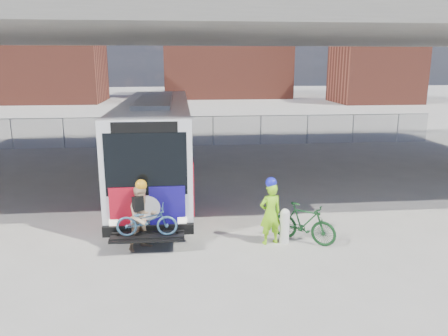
{
  "coord_description": "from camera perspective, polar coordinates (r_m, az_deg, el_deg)",
  "views": [
    {
      "loc": [
        -1.05,
        -14.77,
        5.05
      ],
      "look_at": [
        0.39,
        -0.62,
        1.6
      ],
      "focal_mm": 35.0,
      "sensor_mm": 36.0,
      "label": 1
    }
  ],
  "objects": [
    {
      "name": "bollard",
      "position": [
        12.66,
        7.93,
        -7.34
      ],
      "size": [
        0.27,
        0.27,
        1.02
      ],
      "color": "silver",
      "rests_on": "ground"
    },
    {
      "name": "chainlink_fence",
      "position": [
        27.04,
        -3.56,
        5.9
      ],
      "size": [
        30.0,
        0.06,
        30.0
      ],
      "color": "gray",
      "rests_on": "ground"
    },
    {
      "name": "cyclist_tan",
      "position": [
        12.23,
        -10.61,
        -6.25
      ],
      "size": [
        1.12,
        1.08,
        1.99
      ],
      "rotation": [
        0.0,
        0.0,
        0.66
      ],
      "color": "#D3AE87",
      "rests_on": "ground"
    },
    {
      "name": "bus",
      "position": [
        18.07,
        -8.78,
        4.1
      ],
      "size": [
        2.67,
        12.9,
        3.69
      ],
      "color": "silver",
      "rests_on": "ground"
    },
    {
      "name": "smokestack",
      "position": [
        71.76,
        6.69,
        19.5
      ],
      "size": [
        2.2,
        2.2,
        25.0
      ],
      "primitive_type": "cylinder",
      "color": "brown",
      "rests_on": "ground"
    },
    {
      "name": "brick_buildings",
      "position": [
        63.04,
        -3.87,
        13.94
      ],
      "size": [
        54.0,
        22.0,
        12.0
      ],
      "color": "brown",
      "rests_on": "ground"
    },
    {
      "name": "overpass",
      "position": [
        18.86,
        -2.75,
        18.16
      ],
      "size": [
        40.0,
        16.0,
        7.95
      ],
      "color": "#605E59",
      "rests_on": "ground"
    },
    {
      "name": "bike_parked",
      "position": [
        12.79,
        10.41,
        -7.09
      ],
      "size": [
        1.85,
        1.57,
        1.15
      ],
      "primitive_type": "imported",
      "rotation": [
        0.0,
        0.0,
        0.93
      ],
      "color": "#14401C",
      "rests_on": "ground"
    },
    {
      "name": "cyclist_hivis",
      "position": [
        12.43,
        6.08,
        -5.74
      ],
      "size": [
        0.74,
        0.58,
        1.96
      ],
      "rotation": [
        0.0,
        0.0,
        3.4
      ],
      "color": "#91F019",
      "rests_on": "ground"
    },
    {
      "name": "ground",
      "position": [
        15.65,
        -1.66,
        -5.21
      ],
      "size": [
        160.0,
        160.0,
        0.0
      ],
      "primitive_type": "plane",
      "color": "#9E9991",
      "rests_on": "ground"
    }
  ]
}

